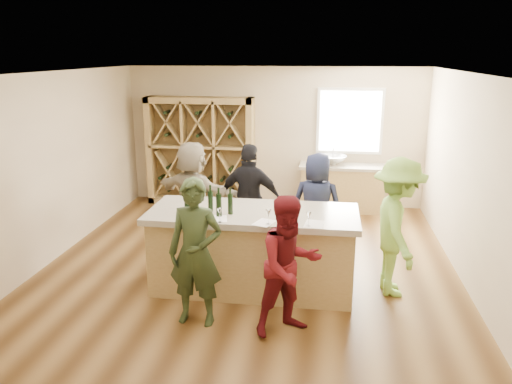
# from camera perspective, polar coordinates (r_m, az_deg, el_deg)

# --- Properties ---
(floor) EXTENTS (6.00, 7.00, 0.10)m
(floor) POSITION_cam_1_polar(r_m,az_deg,el_deg) (7.34, -1.01, -9.45)
(floor) COLOR brown
(floor) RESTS_ON ground
(ceiling) EXTENTS (6.00, 7.00, 0.10)m
(ceiling) POSITION_cam_1_polar(r_m,az_deg,el_deg) (6.65, -1.13, 13.81)
(ceiling) COLOR white
(ceiling) RESTS_ON ground
(wall_back) EXTENTS (6.00, 0.10, 2.80)m
(wall_back) POSITION_cam_1_polar(r_m,az_deg,el_deg) (10.30, 2.15, 6.38)
(wall_back) COLOR #CAB692
(wall_back) RESTS_ON ground
(wall_front) EXTENTS (6.00, 0.10, 2.80)m
(wall_front) POSITION_cam_1_polar(r_m,az_deg,el_deg) (3.60, -10.45, -12.21)
(wall_front) COLOR #CAB692
(wall_front) RESTS_ON ground
(wall_left) EXTENTS (0.10, 7.00, 2.80)m
(wall_left) POSITION_cam_1_polar(r_m,az_deg,el_deg) (7.93, -23.41, 2.24)
(wall_left) COLOR #CAB692
(wall_left) RESTS_ON ground
(wall_right) EXTENTS (0.10, 7.00, 2.80)m
(wall_right) POSITION_cam_1_polar(r_m,az_deg,el_deg) (7.04, 24.23, 0.58)
(wall_right) COLOR #CAB692
(wall_right) RESTS_ON ground
(window_frame) EXTENTS (1.30, 0.06, 1.30)m
(window_frame) POSITION_cam_1_polar(r_m,az_deg,el_deg) (10.12, 10.67, 7.96)
(window_frame) COLOR white
(window_frame) RESTS_ON wall_back
(window_pane) EXTENTS (1.18, 0.01, 1.18)m
(window_pane) POSITION_cam_1_polar(r_m,az_deg,el_deg) (10.08, 10.68, 7.93)
(window_pane) COLOR white
(window_pane) RESTS_ON wall_back
(wine_rack) EXTENTS (2.20, 0.45, 2.20)m
(wine_rack) POSITION_cam_1_polar(r_m,az_deg,el_deg) (10.35, -6.36, 4.65)
(wine_rack) COLOR #A6884F
(wine_rack) RESTS_ON floor
(back_counter_base) EXTENTS (1.60, 0.58, 0.86)m
(back_counter_base) POSITION_cam_1_polar(r_m,az_deg,el_deg) (10.11, 9.79, 0.35)
(back_counter_base) COLOR #A6884F
(back_counter_base) RESTS_ON floor
(back_counter_top) EXTENTS (1.70, 0.62, 0.06)m
(back_counter_top) POSITION_cam_1_polar(r_m,az_deg,el_deg) (10.00, 9.91, 2.89)
(back_counter_top) COLOR #9F9682
(back_counter_top) RESTS_ON back_counter_base
(sink) EXTENTS (0.54, 0.54, 0.19)m
(sink) POSITION_cam_1_polar(r_m,az_deg,el_deg) (9.97, 8.79, 3.63)
(sink) COLOR silver
(sink) RESTS_ON back_counter_top
(faucet) EXTENTS (0.02, 0.02, 0.30)m
(faucet) POSITION_cam_1_polar(r_m,az_deg,el_deg) (10.13, 8.80, 4.15)
(faucet) COLOR silver
(faucet) RESTS_ON back_counter_top
(tasting_counter_base) EXTENTS (2.60, 1.00, 1.00)m
(tasting_counter_base) POSITION_cam_1_polar(r_m,az_deg,el_deg) (6.67, -0.34, -6.94)
(tasting_counter_base) COLOR #A6884F
(tasting_counter_base) RESTS_ON floor
(tasting_counter_top) EXTENTS (2.72, 1.12, 0.08)m
(tasting_counter_top) POSITION_cam_1_polar(r_m,az_deg,el_deg) (6.48, -0.35, -2.53)
(tasting_counter_top) COLOR #9F9682
(tasting_counter_top) RESTS_ON tasting_counter_base
(wine_bottle_a) EXTENTS (0.10, 0.10, 0.32)m
(wine_bottle_a) POSITION_cam_1_polar(r_m,az_deg,el_deg) (6.41, -7.86, -1.03)
(wine_bottle_a) COLOR black
(wine_bottle_a) RESTS_ON tasting_counter_top
(wine_bottle_b) EXTENTS (0.08, 0.08, 0.27)m
(wine_bottle_b) POSITION_cam_1_polar(r_m,az_deg,el_deg) (6.32, -6.89, -1.48)
(wine_bottle_b) COLOR black
(wine_bottle_b) RESTS_ON tasting_counter_top
(wine_bottle_c) EXTENTS (0.08, 0.08, 0.27)m
(wine_bottle_c) POSITION_cam_1_polar(r_m,az_deg,el_deg) (6.45, -5.22, -1.06)
(wine_bottle_c) COLOR black
(wine_bottle_c) RESTS_ON tasting_counter_top
(wine_bottle_d) EXTENTS (0.09, 0.09, 0.29)m
(wine_bottle_d) POSITION_cam_1_polar(r_m,az_deg,el_deg) (6.25, -4.26, -1.49)
(wine_bottle_d) COLOR black
(wine_bottle_d) RESTS_ON tasting_counter_top
(wine_bottle_e) EXTENTS (0.08, 0.08, 0.26)m
(wine_bottle_e) POSITION_cam_1_polar(r_m,az_deg,el_deg) (6.33, -2.95, -1.38)
(wine_bottle_e) COLOR black
(wine_bottle_e) RESTS_ON tasting_counter_top
(wine_glass_a) EXTENTS (0.07, 0.07, 0.16)m
(wine_glass_a) POSITION_cam_1_polar(r_m,az_deg,el_deg) (6.05, -4.16, -2.74)
(wine_glass_a) COLOR white
(wine_glass_a) RESTS_ON tasting_counter_top
(wine_glass_b) EXTENTS (0.08, 0.08, 0.18)m
(wine_glass_b) POSITION_cam_1_polar(r_m,az_deg,el_deg) (5.95, 1.43, -2.90)
(wine_glass_b) COLOR white
(wine_glass_b) RESTS_ON tasting_counter_top
(wine_glass_c) EXTENTS (0.08, 0.08, 0.17)m
(wine_glass_c) POSITION_cam_1_polar(r_m,az_deg,el_deg) (5.92, 6.03, -3.17)
(wine_glass_c) COLOR white
(wine_glass_c) RESTS_ON tasting_counter_top
(wine_glass_d) EXTENTS (0.09, 0.09, 0.20)m
(wine_glass_d) POSITION_cam_1_polar(r_m,az_deg,el_deg) (6.25, 3.77, -1.92)
(wine_glass_d) COLOR white
(wine_glass_d) RESTS_ON tasting_counter_top
(tasting_menu_a) EXTENTS (0.26, 0.31, 0.00)m
(tasting_menu_a) POSITION_cam_1_polar(r_m,az_deg,el_deg) (6.20, -4.28, -3.06)
(tasting_menu_a) COLOR white
(tasting_menu_a) RESTS_ON tasting_counter_top
(tasting_menu_b) EXTENTS (0.29, 0.34, 0.00)m
(tasting_menu_b) POSITION_cam_1_polar(r_m,az_deg,el_deg) (6.04, 0.95, -3.52)
(tasting_menu_b) COLOR white
(tasting_menu_b) RESTS_ON tasting_counter_top
(tasting_menu_c) EXTENTS (0.25, 0.33, 0.00)m
(tasting_menu_c) POSITION_cam_1_polar(r_m,az_deg,el_deg) (6.03, 6.67, -3.65)
(tasting_menu_c) COLOR white
(tasting_menu_c) RESTS_ON tasting_counter_top
(person_near_left) EXTENTS (0.66, 0.50, 1.74)m
(person_near_left) POSITION_cam_1_polar(r_m,az_deg,el_deg) (5.76, -6.92, -6.91)
(person_near_left) COLOR #263319
(person_near_left) RESTS_ON floor
(person_near_right) EXTENTS (0.89, 0.79, 1.60)m
(person_near_right) POSITION_cam_1_polar(r_m,az_deg,el_deg) (5.55, 3.87, -8.44)
(person_near_right) COLOR #590F14
(person_near_right) RESTS_ON floor
(person_server) EXTENTS (0.65, 1.22, 1.81)m
(person_server) POSITION_cam_1_polar(r_m,az_deg,el_deg) (6.65, 15.85, -3.90)
(person_server) COLOR #8CC64C
(person_server) RESTS_ON floor
(person_far_mid) EXTENTS (1.09, 0.67, 1.75)m
(person_far_mid) POSITION_cam_1_polar(r_m,az_deg,el_deg) (7.68, -0.66, -0.92)
(person_far_mid) COLOR black
(person_far_mid) RESTS_ON floor
(person_far_right) EXTENTS (0.87, 0.64, 1.62)m
(person_far_right) POSITION_cam_1_polar(r_m,az_deg,el_deg) (7.69, 6.94, -1.48)
(person_far_right) COLOR #191E38
(person_far_right) RESTS_ON floor
(person_far_left) EXTENTS (1.71, 1.19, 1.74)m
(person_far_left) POSITION_cam_1_polar(r_m,az_deg,el_deg) (8.03, -7.21, -0.32)
(person_far_left) COLOR gray
(person_far_left) RESTS_ON floor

